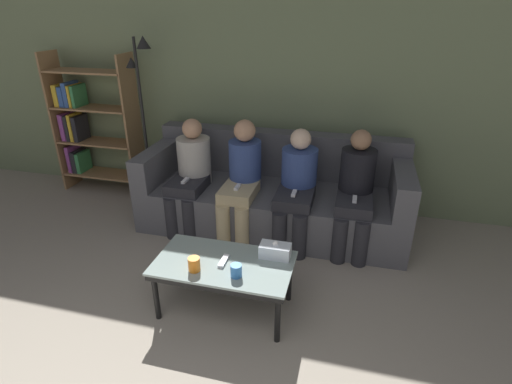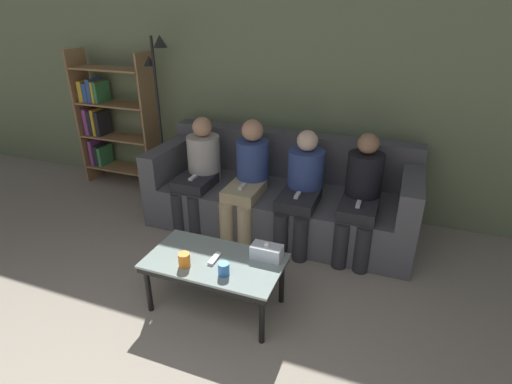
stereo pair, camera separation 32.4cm
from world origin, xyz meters
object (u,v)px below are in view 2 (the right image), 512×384
(standing_lamp, at_px, (160,103))
(seated_person_mid_left, at_px, (248,176))
(cup_near_left, at_px, (184,260))
(couch, at_px, (281,196))
(coffee_table, at_px, (215,265))
(seated_person_left_end, at_px, (200,169))
(tissue_box, at_px, (267,252))
(bookshelf, at_px, (109,120))
(cup_near_right, at_px, (224,269))
(game_remote, at_px, (215,259))
(seated_person_mid_right, at_px, (302,186))
(seated_person_right_end, at_px, (361,194))

(standing_lamp, bearing_deg, seated_person_mid_left, -18.74)
(cup_near_left, xyz_separation_m, seated_person_mid_left, (-0.03, 1.27, 0.12))
(couch, height_order, standing_lamp, standing_lamp)
(coffee_table, height_order, cup_near_left, cup_near_left)
(coffee_table, height_order, seated_person_mid_left, seated_person_mid_left)
(cup_near_left, distance_m, seated_person_left_end, 1.40)
(coffee_table, height_order, tissue_box, tissue_box)
(couch, distance_m, seated_person_mid_left, 0.44)
(bookshelf, bearing_deg, tissue_box, -30.66)
(standing_lamp, bearing_deg, cup_near_right, -47.78)
(coffee_table, distance_m, game_remote, 0.05)
(tissue_box, distance_m, seated_person_mid_right, 0.98)
(standing_lamp, distance_m, seated_person_left_end, 0.92)
(couch, distance_m, cup_near_left, 1.52)
(seated_person_left_end, height_order, seated_person_right_end, seated_person_right_end)
(couch, height_order, game_remote, couch)
(standing_lamp, xyz_separation_m, seated_person_mid_left, (1.18, -0.40, -0.51))
(standing_lamp, bearing_deg, coffee_table, -48.06)
(cup_near_left, height_order, seated_person_mid_right, seated_person_mid_right)
(cup_near_left, xyz_separation_m, seated_person_right_end, (1.02, 1.27, 0.11))
(standing_lamp, height_order, seated_person_mid_right, standing_lamp)
(couch, height_order, seated_person_mid_left, seated_person_mid_left)
(cup_near_left, height_order, seated_person_left_end, seated_person_left_end)
(cup_near_right, bearing_deg, seated_person_mid_left, 104.57)
(seated_person_left_end, bearing_deg, seated_person_right_end, -0.26)
(cup_near_right, height_order, game_remote, cup_near_right)
(seated_person_right_end, bearing_deg, cup_near_left, -128.59)
(seated_person_left_end, bearing_deg, cup_near_right, -56.18)
(seated_person_right_end, bearing_deg, seated_person_mid_right, -179.51)
(seated_person_mid_left, relative_size, seated_person_mid_right, 1.04)
(coffee_table, distance_m, cup_near_left, 0.23)
(cup_near_left, xyz_separation_m, bookshelf, (-2.06, 1.81, 0.33))
(game_remote, relative_size, bookshelf, 0.09)
(game_remote, relative_size, seated_person_mid_right, 0.14)
(seated_person_mid_right, bearing_deg, seated_person_mid_left, 179.99)
(seated_person_left_end, relative_size, seated_person_mid_right, 1.02)
(standing_lamp, bearing_deg, seated_person_mid_right, -13.22)
(bookshelf, relative_size, seated_person_mid_right, 1.52)
(coffee_table, bearing_deg, couch, 87.15)
(seated_person_left_end, bearing_deg, cup_near_left, -66.47)
(couch, xyz_separation_m, seated_person_left_end, (-0.79, -0.22, 0.26))
(tissue_box, height_order, standing_lamp, standing_lamp)
(seated_person_left_end, bearing_deg, tissue_box, -43.03)
(game_remote, height_order, seated_person_left_end, seated_person_left_end)
(couch, relative_size, seated_person_right_end, 2.37)
(tissue_box, distance_m, seated_person_right_end, 1.11)
(tissue_box, height_order, seated_person_left_end, seated_person_left_end)
(couch, xyz_separation_m, cup_near_left, (-0.23, -1.50, 0.15))
(coffee_table, xyz_separation_m, standing_lamp, (-1.38, 1.53, 0.73))
(coffee_table, height_order, bookshelf, bookshelf)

